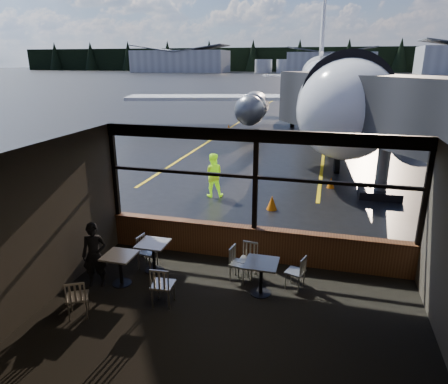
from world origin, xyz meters
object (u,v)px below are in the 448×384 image
at_px(chair_near_n, 248,261).
at_px(ground_crew, 213,175).
at_px(cone_nose, 331,183).
at_px(chair_left_s, 77,297).
at_px(cafe_table_near, 261,278).
at_px(cafe_table_mid, 154,257).
at_px(passenger, 95,255).
at_px(chair_mid_s, 163,285).
at_px(jet_bridge, 384,137).
at_px(chair_near_w, 239,264).
at_px(airliner, 330,50).
at_px(cafe_table_left, 121,269).
at_px(chair_mid_w, 148,252).
at_px(chair_near_e, 295,272).
at_px(cone_extra, 272,203).
at_px(cone_wing, 229,128).

distance_m(chair_near_n, ground_crew, 6.35).
bearing_deg(cone_nose, chair_left_s, -115.42).
bearing_deg(cafe_table_near, cone_nose, 80.42).
height_order(cafe_table_mid, passenger, passenger).
relative_size(chair_mid_s, cone_nose, 2.09).
xyz_separation_m(jet_bridge, cafe_table_mid, (-5.91, -6.76, -2.11)).
bearing_deg(cafe_table_near, chair_near_w, 142.57).
relative_size(airliner, cafe_table_left, 49.64).
distance_m(cafe_table_left, chair_left_s, 1.38).
xyz_separation_m(cafe_table_left, passenger, (-0.53, -0.19, 0.40)).
bearing_deg(cafe_table_near, cafe_table_mid, 173.03).
xyz_separation_m(jet_bridge, ground_crew, (-6.16, -0.66, -1.64)).
height_order(chair_near_w, chair_near_n, chair_near_n).
xyz_separation_m(chair_mid_w, ground_crew, (-0.02, 5.97, 0.42)).
height_order(cafe_table_left, chair_mid_w, chair_mid_w).
height_order(chair_near_e, chair_mid_s, chair_mid_s).
distance_m(cafe_table_near, ground_crew, 7.13).
height_order(chair_mid_w, cone_extra, chair_mid_w).
xyz_separation_m(airliner, cafe_table_left, (-4.10, -24.52, -5.48)).
bearing_deg(cone_nose, chair_near_w, -104.13).
distance_m(jet_bridge, cone_wing, 17.30).
bearing_deg(chair_near_w, cafe_table_mid, -76.71).
distance_m(cafe_table_mid, cone_extra, 5.63).
distance_m(chair_mid_s, chair_mid_w, 1.76).
bearing_deg(ground_crew, chair_near_e, 106.38).
distance_m(cafe_table_mid, chair_left_s, 2.26).
distance_m(cafe_table_near, chair_left_s, 3.96).
height_order(cafe_table_near, ground_crew, ground_crew).
bearing_deg(cafe_table_near, airliner, 88.07).
distance_m(cafe_table_mid, passenger, 1.47).
bearing_deg(chair_near_w, passenger, -61.21).
bearing_deg(cone_wing, jet_bridge, -57.13).
height_order(chair_mid_w, cone_wing, chair_mid_w).
height_order(cafe_table_left, chair_mid_s, chair_mid_s).
xyz_separation_m(cafe_table_near, cone_extra, (-0.55, 5.50, -0.14)).
bearing_deg(passenger, cafe_table_near, -9.46).
xyz_separation_m(cafe_table_near, cone_wing, (-6.18, 21.51, -0.14)).
height_order(chair_near_n, cone_extra, chair_near_n).
relative_size(cafe_table_left, cone_wing, 1.49).
distance_m(chair_near_e, chair_mid_s, 3.05).
relative_size(chair_near_e, cone_extra, 1.59).
xyz_separation_m(chair_mid_s, cone_wing, (-4.20, 22.46, -0.22)).
distance_m(chair_left_s, passenger, 1.25).
bearing_deg(airliner, chair_near_w, -97.44).
xyz_separation_m(ground_crew, cone_wing, (-3.15, 15.07, -0.60)).
height_order(chair_near_n, cone_nose, chair_near_n).
bearing_deg(cone_extra, passenger, -118.07).
xyz_separation_m(chair_mid_s, passenger, (-1.83, 0.33, 0.31)).
xyz_separation_m(airliner, chair_left_s, (-4.34, -25.88, -5.42)).
xyz_separation_m(chair_mid_w, cone_wing, (-3.17, 21.04, -0.18)).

